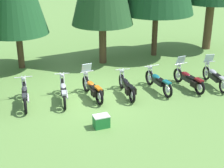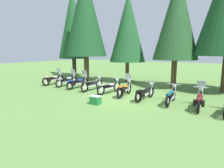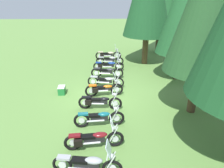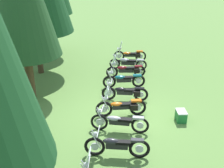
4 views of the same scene
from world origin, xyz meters
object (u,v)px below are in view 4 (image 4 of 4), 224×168
object	(u,v)px
motorcycle_6	(126,92)
motorcycle_9	(127,62)
motorcycle_4	(119,122)
motorcycle_7	(124,80)
motorcycle_3	(116,146)
motorcycle_8	(126,70)
motorcycle_10	(130,55)
picnic_cooler	(181,116)
motorcycle_5	(122,106)

from	to	relation	value
motorcycle_6	motorcycle_9	distance (m)	4.27
motorcycle_4	motorcycle_6	distance (m)	2.74
motorcycle_7	motorcycle_9	distance (m)	2.76
motorcycle_3	motorcycle_4	bearing A→B (deg)	-89.84
motorcycle_7	motorcycle_8	bearing A→B (deg)	-102.39
motorcycle_4	motorcycle_10	world-z (taller)	motorcycle_10
motorcycle_8	motorcycle_10	world-z (taller)	motorcycle_10
motorcycle_9	motorcycle_10	distance (m)	1.56
motorcycle_3	motorcycle_6	distance (m)	4.31
motorcycle_3	motorcycle_4	size ratio (longest dim) A/B	0.98
motorcycle_10	picnic_cooler	xyz separation A→B (m)	(-7.67, -1.76, -0.23)
motorcycle_7	picnic_cooler	world-z (taller)	motorcycle_7
motorcycle_3	motorcycle_6	size ratio (longest dim) A/B	1.01
motorcycle_9	picnic_cooler	xyz separation A→B (m)	(-6.13, -2.02, -0.24)
motorcycle_4	motorcycle_8	distance (m)	5.72
motorcycle_3	motorcycle_5	bearing A→B (deg)	-90.71
motorcycle_7	motorcycle_10	world-z (taller)	motorcycle_10
picnic_cooler	motorcycle_10	bearing A→B (deg)	12.95
motorcycle_3	motorcycle_9	size ratio (longest dim) A/B	0.98
motorcycle_3	motorcycle_9	bearing A→B (deg)	-90.59
motorcycle_5	motorcycle_8	distance (m)	4.48
motorcycle_6	motorcycle_3	bearing A→B (deg)	88.07
picnic_cooler	motorcycle_4	bearing A→B (deg)	107.81
motorcycle_7	motorcycle_9	size ratio (longest dim) A/B	0.98
motorcycle_6	motorcycle_10	world-z (taller)	motorcycle_10
motorcycle_3	motorcycle_9	distance (m)	8.58
motorcycle_8	picnic_cooler	world-z (taller)	motorcycle_8
motorcycle_4	motorcycle_9	world-z (taller)	motorcycle_9
motorcycle_3	motorcycle_6	world-z (taller)	motorcycle_3
motorcycle_7	motorcycle_9	xyz separation A→B (m)	(2.74, -0.31, 0.03)
motorcycle_6	motorcycle_8	xyz separation A→B (m)	(2.98, -0.14, 0.03)
motorcycle_5	motorcycle_7	xyz separation A→B (m)	(3.01, -0.17, -0.02)
motorcycle_8	motorcycle_7	bearing A→B (deg)	76.35
motorcycle_7	motorcycle_6	bearing A→B (deg)	87.39
motorcycle_4	motorcycle_10	xyz separation A→B (m)	(8.52, -0.87, 0.02)
motorcycle_9	picnic_cooler	size ratio (longest dim) A/B	3.98
motorcycle_5	picnic_cooler	bearing A→B (deg)	164.83
motorcycle_10	picnic_cooler	distance (m)	7.87
motorcycle_4	motorcycle_10	distance (m)	8.56
motorcycle_8	picnic_cooler	distance (m)	5.30
motorcycle_5	motorcycle_7	bearing A→B (deg)	-99.78
motorcycle_5	motorcycle_10	xyz separation A→B (m)	(7.29, -0.74, -0.00)
motorcycle_3	motorcycle_9	world-z (taller)	motorcycle_9
motorcycle_7	motorcycle_8	distance (m)	1.47
motorcycle_8	picnic_cooler	bearing A→B (deg)	107.76
motorcycle_5	motorcycle_9	distance (m)	5.77
motorcycle_3	motorcycle_8	xyz separation A→B (m)	(7.27, -0.62, 0.00)
motorcycle_5	motorcycle_6	world-z (taller)	motorcycle_5
motorcycle_5	picnic_cooler	distance (m)	2.54
motorcycle_8	motorcycle_4	bearing A→B (deg)	78.97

